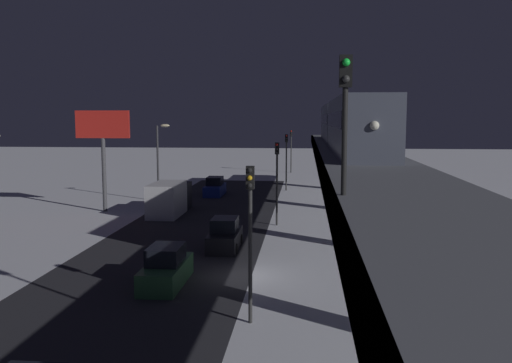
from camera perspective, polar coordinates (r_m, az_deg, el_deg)
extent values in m
plane|color=white|center=(29.24, -1.75, -9.80)|extent=(240.00, 240.00, 0.00)
cube|color=#28282D|center=(30.19, -11.06, -9.38)|extent=(11.00, 86.77, 0.01)
cube|color=slate|center=(28.13, 11.67, 1.16)|extent=(5.00, 86.77, 0.80)
cube|color=#38383D|center=(27.97, 6.81, 1.22)|extent=(0.24, 85.04, 0.80)
cylinder|color=slate|center=(64.31, 8.01, 1.57)|extent=(1.40, 1.40, 5.26)
cylinder|color=slate|center=(49.95, 8.81, 0.10)|extent=(1.40, 1.40, 5.26)
cylinder|color=slate|center=(35.66, 10.25, -2.57)|extent=(1.40, 1.40, 5.26)
cylinder|color=slate|center=(21.60, 13.64, -8.73)|extent=(1.40, 1.40, 5.26)
cube|color=#4C5160|center=(35.12, 10.44, 5.70)|extent=(2.90, 18.00, 3.40)
cube|color=black|center=(35.12, 10.46, 6.36)|extent=(2.94, 16.20, 0.90)
cube|color=#4C5160|center=(53.67, 8.64, 6.04)|extent=(2.90, 18.00, 3.40)
cube|color=black|center=(53.67, 8.64, 6.48)|extent=(2.94, 16.20, 0.90)
sphere|color=white|center=(26.12, 12.25, 5.72)|extent=(0.44, 0.44, 0.44)
cylinder|color=black|center=(15.96, 9.20, 4.29)|extent=(0.16, 0.16, 3.20)
cube|color=black|center=(16.00, 9.33, 11.28)|extent=(0.36, 0.28, 0.90)
sphere|color=#19F23F|center=(15.86, 9.39, 12.15)|extent=(0.22, 0.22, 0.22)
sphere|color=#333333|center=(15.82, 9.36, 10.50)|extent=(0.22, 0.22, 0.22)
cube|color=black|center=(35.04, -3.27, -6.09)|extent=(1.80, 4.34, 1.10)
cube|color=black|center=(34.84, -3.28, -4.51)|extent=(1.58, 2.08, 0.87)
cylinder|color=black|center=(36.52, -4.29, -5.95)|extent=(0.20, 0.64, 0.64)
cylinder|color=black|center=(36.28, -1.61, -6.01)|extent=(0.20, 0.64, 0.64)
cylinder|color=black|center=(33.94, -5.04, -6.93)|extent=(0.20, 0.64, 0.64)
cylinder|color=black|center=(33.68, -2.16, -7.02)|extent=(0.20, 0.64, 0.64)
cube|color=#2D6038|center=(27.99, -9.35, -9.47)|extent=(1.80, 4.66, 1.10)
cube|color=black|center=(27.74, -9.38, -7.51)|extent=(1.58, 2.23, 0.87)
cube|color=navy|center=(58.87, -4.31, -0.89)|extent=(1.80, 4.75, 1.10)
cube|color=black|center=(58.75, -4.32, 0.07)|extent=(1.58, 2.28, 0.87)
cube|color=black|center=(50.56, -8.21, -1.45)|extent=(2.30, 2.20, 2.40)
cube|color=silver|center=(46.88, -9.28, -1.86)|extent=(2.40, 5.00, 2.80)
cylinder|color=#2D2D2D|center=(22.11, -0.60, -7.85)|extent=(0.16, 0.16, 5.50)
cube|color=black|center=(21.53, -0.61, 0.42)|extent=(0.32, 0.32, 0.90)
sphere|color=black|center=(21.33, -0.66, 1.17)|extent=(0.20, 0.20, 0.20)
sphere|color=yellow|center=(21.36, -0.66, 0.37)|extent=(0.20, 0.20, 0.20)
sphere|color=black|center=(21.39, -0.66, -0.43)|extent=(0.20, 0.20, 0.20)
cylinder|color=#2D2D2D|center=(42.07, 2.19, -0.89)|extent=(0.16, 0.16, 5.50)
cube|color=black|center=(41.77, 2.21, 3.46)|extent=(0.32, 0.32, 0.90)
sphere|color=red|center=(41.57, 2.20, 3.86)|extent=(0.20, 0.20, 0.20)
sphere|color=black|center=(41.59, 2.20, 3.45)|extent=(0.20, 0.20, 0.20)
sphere|color=black|center=(41.60, 2.20, 3.04)|extent=(0.20, 0.20, 0.20)
cylinder|color=#2D2D2D|center=(62.28, 3.18, 1.57)|extent=(0.16, 0.16, 5.50)
cube|color=black|center=(62.07, 3.19, 4.52)|extent=(0.32, 0.32, 0.90)
sphere|color=red|center=(61.88, 3.19, 4.79)|extent=(0.20, 0.20, 0.20)
sphere|color=black|center=(61.89, 3.19, 4.51)|extent=(0.20, 0.20, 0.20)
sphere|color=black|center=(61.91, 3.19, 4.23)|extent=(0.20, 0.20, 0.20)
cylinder|color=#2D2D2D|center=(82.55, 3.68, 2.83)|extent=(0.16, 0.16, 5.50)
cube|color=black|center=(82.40, 3.69, 5.05)|extent=(0.32, 0.32, 0.90)
sphere|color=red|center=(82.21, 3.69, 5.26)|extent=(0.20, 0.20, 0.20)
sphere|color=black|center=(82.22, 3.69, 5.05)|extent=(0.20, 0.20, 0.20)
sphere|color=black|center=(82.23, 3.69, 4.84)|extent=(0.20, 0.20, 0.20)
cylinder|color=#4C4C51|center=(50.08, -15.55, 0.66)|extent=(0.36, 0.36, 6.50)
cube|color=red|center=(49.83, -15.71, 5.76)|extent=(4.80, 0.30, 2.40)
cylinder|color=#38383D|center=(54.99, -10.20, 1.84)|extent=(0.20, 0.20, 7.50)
ellipsoid|color=#F4E5B2|center=(54.60, -9.46, 5.77)|extent=(0.90, 0.44, 0.30)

